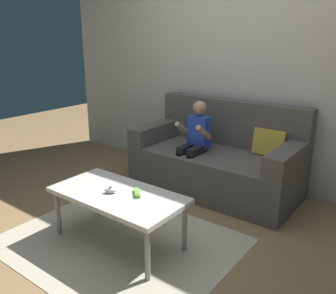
{
  "coord_description": "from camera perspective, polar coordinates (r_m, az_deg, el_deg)",
  "views": [
    {
      "loc": [
        1.63,
        -1.74,
        1.53
      ],
      "look_at": [
        -0.14,
        0.61,
        0.59
      ],
      "focal_mm": 38.16,
      "sensor_mm": 36.0,
      "label": 1
    }
  ],
  "objects": [
    {
      "name": "ground_plane",
      "position": [
        2.84,
        -5.32,
        -15.05
      ],
      "size": [
        9.58,
        9.58,
        0.0
      ],
      "primitive_type": "plane",
      "color": "olive"
    },
    {
      "name": "wall_back",
      "position": [
        3.79,
        11.7,
        13.06
      ],
      "size": [
        4.79,
        0.05,
        2.5
      ],
      "primitive_type": "cube",
      "color": "beige",
      "rests_on": "ground"
    },
    {
      "name": "couch",
      "position": [
        3.65,
        8.07,
        -2.11
      ],
      "size": [
        1.63,
        0.8,
        0.89
      ],
      "color": "#56514C",
      "rests_on": "ground"
    },
    {
      "name": "person_seated_on_couch",
      "position": [
        3.52,
        4.23,
        1.02
      ],
      "size": [
        0.29,
        0.36,
        0.91
      ],
      "color": "black",
      "rests_on": "ground"
    },
    {
      "name": "coffee_table",
      "position": [
        2.68,
        -8.01,
        -7.99
      ],
      "size": [
        1.01,
        0.52,
        0.42
      ],
      "color": "beige",
      "rests_on": "ground"
    },
    {
      "name": "area_rug",
      "position": [
        2.86,
        -7.68,
        -14.76
      ],
      "size": [
        1.69,
        1.36,
        0.01
      ],
      "primitive_type": "cube",
      "color": "#BCB299",
      "rests_on": "ground"
    },
    {
      "name": "game_remote_lime_near_edge",
      "position": [
        2.62,
        -4.95,
        -7.3
      ],
      "size": [
        0.13,
        0.12,
        0.03
      ],
      "color": "#72C638",
      "rests_on": "coffee_table"
    },
    {
      "name": "nunchuk_white",
      "position": [
        2.66,
        -9.15,
        -6.89
      ],
      "size": [
        0.1,
        0.09,
        0.05
      ],
      "color": "white",
      "rests_on": "coffee_table"
    }
  ]
}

